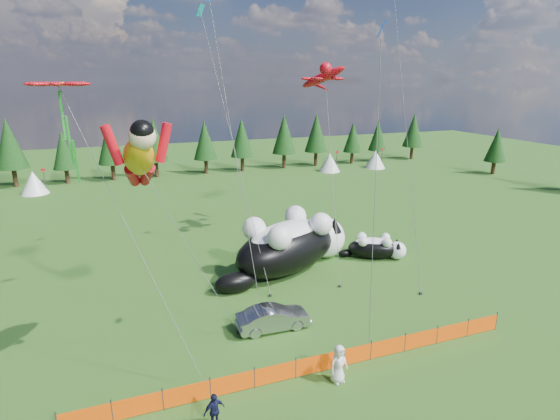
# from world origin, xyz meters

# --- Properties ---
(ground) EXTENTS (160.00, 160.00, 0.00)m
(ground) POSITION_xyz_m (0.00, 0.00, 0.00)
(ground) COLOR #133409
(ground) RESTS_ON ground
(safety_fence) EXTENTS (22.06, 0.06, 1.10)m
(safety_fence) POSITION_xyz_m (0.00, -3.00, 0.50)
(safety_fence) COLOR #262626
(safety_fence) RESTS_ON ground
(tree_line) EXTENTS (90.00, 4.00, 8.00)m
(tree_line) POSITION_xyz_m (0.00, 45.00, 4.00)
(tree_line) COLOR black
(tree_line) RESTS_ON ground
(festival_tents) EXTENTS (50.00, 3.20, 2.80)m
(festival_tents) POSITION_xyz_m (11.00, 40.00, 1.40)
(festival_tents) COLOR white
(festival_tents) RESTS_ON ground
(cat_large) EXTENTS (11.22, 7.34, 4.27)m
(cat_large) POSITION_xyz_m (3.34, 8.45, 2.03)
(cat_large) COLOR black
(cat_large) RESTS_ON ground
(cat_small) EXTENTS (4.90, 3.36, 1.89)m
(cat_small) POSITION_xyz_m (10.29, 8.19, 0.90)
(cat_small) COLOR black
(cat_small) RESTS_ON ground
(car) EXTENTS (4.12, 1.52, 1.35)m
(car) POSITION_xyz_m (-0.58, 1.34, 0.67)
(car) COLOR #A3A3A7
(car) RESTS_ON ground
(spectator_c) EXTENTS (1.02, 0.73, 1.58)m
(spectator_c) POSITION_xyz_m (-5.17, -4.69, 0.79)
(spectator_c) COLOR #131535
(spectator_c) RESTS_ON ground
(spectator_e) EXTENTS (1.02, 0.76, 1.88)m
(spectator_e) POSITION_xyz_m (0.75, -3.90, 0.94)
(spectator_e) COLOR white
(spectator_e) RESTS_ON ground
(superhero_kite) EXTENTS (6.42, 4.30, 12.60)m
(superhero_kite) POSITION_xyz_m (-6.94, 0.09, 10.25)
(superhero_kite) COLOR orange
(superhero_kite) RESTS_ON ground
(gecko_kite) EXTENTS (6.10, 13.73, 17.13)m
(gecko_kite) POSITION_xyz_m (8.46, 14.78, 13.59)
(gecko_kite) COLOR red
(gecko_kite) RESTS_ON ground
(flower_kite) EXTENTS (6.42, 6.22, 14.63)m
(flower_kite) POSITION_xyz_m (-9.83, 2.21, 13.03)
(flower_kite) COLOR red
(flower_kite) RESTS_ON ground
(diamond_kite_a) EXTENTS (2.37, 3.26, 18.39)m
(diamond_kite_a) POSITION_xyz_m (-2.73, 4.48, 16.85)
(diamond_kite_a) COLOR blue
(diamond_kite_a) RESTS_ON ground
(diamond_kite_c) EXTENTS (0.78, 0.91, 16.03)m
(diamond_kite_c) POSITION_xyz_m (2.79, -2.55, 14.37)
(diamond_kite_c) COLOR blue
(diamond_kite_c) RESTS_ON ground
(diamond_kite_d) EXTENTS (2.71, 8.38, 19.50)m
(diamond_kite_d) POSITION_xyz_m (-1.59, 12.45, 17.02)
(diamond_kite_d) COLOR #0B8289
(diamond_kite_d) RESTS_ON ground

